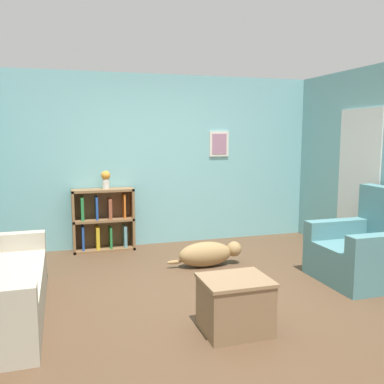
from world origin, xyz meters
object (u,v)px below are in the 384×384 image
object	(u,v)px
recliner_chair	(368,250)
vase	(106,179)
bookshelf	(103,221)
dog	(208,254)
coffee_table	(235,303)

from	to	relation	value
recliner_chair	vase	size ratio (longest dim) A/B	4.09
bookshelf	dog	bearing A→B (deg)	-44.45
recliner_chair	dog	world-z (taller)	recliner_chair
recliner_chair	bookshelf	bearing A→B (deg)	141.62
coffee_table	vase	xyz separation A→B (m)	(-0.78, 2.99, 0.81)
dog	vase	distance (m)	1.88
bookshelf	vase	size ratio (longest dim) A/B	3.47
bookshelf	coffee_table	size ratio (longest dim) A/B	1.56
coffee_table	dog	xyz separation A→B (m)	(0.39, 1.82, -0.09)
recliner_chair	vase	world-z (taller)	vase
recliner_chair	coffee_table	bearing A→B (deg)	-158.89
coffee_table	bookshelf	bearing A→B (deg)	105.45
recliner_chair	vase	bearing A→B (deg)	141.37
bookshelf	vase	distance (m)	0.62
vase	dog	bearing A→B (deg)	-45.18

